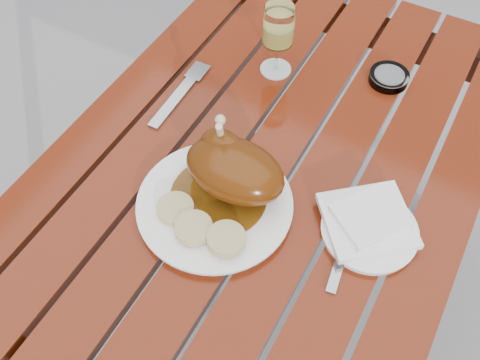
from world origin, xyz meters
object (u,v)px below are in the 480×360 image
(side_plate, at_px, (369,231))
(ashtray, at_px, (389,77))
(table, at_px, (266,242))
(dinner_plate, at_px, (215,205))
(wine_glass, at_px, (278,41))

(side_plate, relative_size, ashtray, 2.00)
(side_plate, distance_m, ashtray, 0.40)
(table, relative_size, side_plate, 6.86)
(table, relative_size, dinner_plate, 4.15)
(wine_glass, relative_size, side_plate, 0.94)
(dinner_plate, xyz_separation_m, wine_glass, (-0.07, 0.39, 0.07))
(dinner_plate, bearing_deg, wine_glass, 100.29)
(ashtray, bearing_deg, side_plate, -74.94)
(wine_glass, bearing_deg, dinner_plate, -79.71)
(ashtray, bearing_deg, wine_glass, -159.27)
(dinner_plate, height_order, side_plate, dinner_plate)
(table, distance_m, wine_glass, 0.51)
(table, bearing_deg, dinner_plate, -100.24)
(ashtray, bearing_deg, dinner_plate, -109.06)
(side_plate, bearing_deg, dinner_plate, -161.74)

